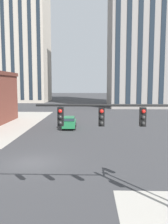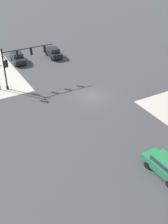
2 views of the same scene
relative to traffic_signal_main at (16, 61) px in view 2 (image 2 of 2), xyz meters
name	(u,v)px [view 2 (image 2 of 2)]	position (x,y,z in m)	size (l,w,h in m)	color
ground_plane	(91,96)	(-7.42, 7.09, -3.86)	(320.00, 320.00, 0.00)	#38383A
traffic_signal_main	(16,61)	(0.00, 0.00, 0.00)	(7.19, 2.09, 5.80)	black
car_main_northbound_near	(165,165)	(-5.87, 22.48, -2.95)	(2.00, 4.45, 1.68)	#1E6B3D
car_main_northbound_far	(18,57)	(-2.66, -8.75, -2.95)	(2.16, 4.53, 1.68)	black
car_main_southbound_near	(54,52)	(-8.82, -8.07, -2.95)	(2.10, 4.50, 1.68)	black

